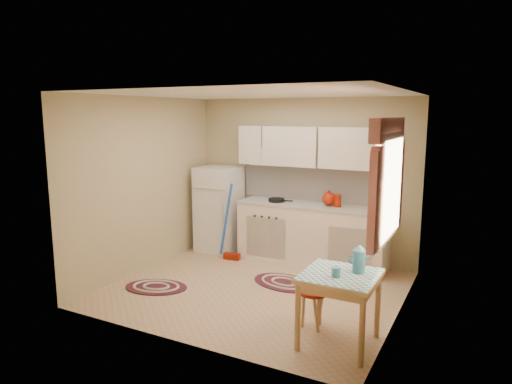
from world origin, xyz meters
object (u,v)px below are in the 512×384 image
fridge (219,209)px  stool (313,309)px  base_cabinets (312,235)px  table (339,309)px

fridge → stool: fridge is taller
base_cabinets → stool: bearing=-68.8°
fridge → stool: bearing=-39.1°
base_cabinets → table: 2.46m
fridge → base_cabinets: 1.64m
base_cabinets → table: (1.11, -2.20, -0.08)m
base_cabinets → table: bearing=-63.1°
base_cabinets → stool: base_cabinets is taller
table → stool: (-0.34, 0.20, -0.15)m
fridge → base_cabinets: size_ratio=0.62×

